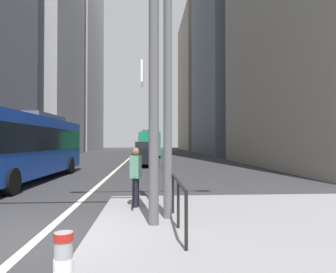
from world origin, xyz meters
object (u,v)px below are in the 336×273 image
city_bus_blue_oncoming (23,144)px  bollard_left (63,272)px  car_oncoming_mid (52,152)px  city_bus_red_receding (149,143)px  traffic_signal_gantry (42,36)px  car_receding_near (146,154)px  pedestrian_waiting (136,174)px  city_bus_red_distant (148,142)px  street_lamp_post (168,0)px

city_bus_blue_oncoming → bollard_left: city_bus_blue_oncoming is taller
car_oncoming_mid → bollard_left: size_ratio=4.85×
city_bus_red_receding → traffic_signal_gantry: bearing=-93.9°
city_bus_blue_oncoming → car_oncoming_mid: size_ratio=2.79×
car_receding_near → pedestrian_waiting: size_ratio=2.71×
bollard_left → pedestrian_waiting: pedestrian_waiting is taller
traffic_signal_gantry → car_receding_near: bearing=83.3°
city_bus_red_distant → car_oncoming_mid: (-8.77, -29.70, -0.85)m
city_bus_red_distant → street_lamp_post: bearing=-89.5°
car_oncoming_mid → bollard_left: 27.01m
city_bus_red_receding → bollard_left: city_bus_red_receding is taller
car_receding_near → traffic_signal_gantry: size_ratio=0.63×
car_oncoming_mid → pedestrian_waiting: size_ratio=2.64×
car_oncoming_mid → street_lamp_post: 23.99m
city_bus_red_receding → street_lamp_post: (0.36, -33.79, 3.45)m
traffic_signal_gantry → street_lamp_post: size_ratio=0.87×
city_bus_red_distant → street_lamp_post: street_lamp_post is taller
street_lamp_post → bollard_left: bearing=-107.5°
city_bus_red_distant → car_receding_near: 34.32m
bollard_left → traffic_signal_gantry: bearing=111.6°
car_receding_near → pedestrian_waiting: (-0.19, -15.80, 0.05)m
traffic_signal_gantry → street_lamp_post: street_lamp_post is taller
street_lamp_post → bollard_left: street_lamp_post is taller
city_bus_blue_oncoming → city_bus_red_receding: same height
street_lamp_post → pedestrian_waiting: size_ratio=4.96×
car_oncoming_mid → pedestrian_waiting: 22.09m
city_bus_red_receding → city_bus_red_distant: same height
traffic_signal_gantry → city_bus_blue_oncoming: bearing=113.5°
traffic_signal_gantry → street_lamp_post: (2.69, 0.58, 1.13)m
car_oncoming_mid → traffic_signal_gantry: traffic_signal_gantry is taller
city_bus_blue_oncoming → bollard_left: (5.15, -12.13, -1.20)m
city_bus_blue_oncoming → car_oncoming_mid: city_bus_blue_oncoming is taller
street_lamp_post → pedestrian_waiting: (-0.79, 1.31, -4.24)m
city_bus_red_receding → bollard_left: (-0.93, -37.88, -1.20)m
street_lamp_post → car_receding_near: bearing=92.0°
city_bus_red_distant → traffic_signal_gantry: 52.09m
city_bus_red_distant → car_oncoming_mid: city_bus_red_distant is taller
city_bus_red_distant → bollard_left: bearing=-90.8°
city_bus_blue_oncoming → car_receding_near: bearing=57.3°
city_bus_blue_oncoming → car_receding_near: (5.83, 9.07, -0.85)m
city_bus_red_receding → traffic_signal_gantry: traffic_signal_gantry is taller
city_bus_blue_oncoming → traffic_signal_gantry: (3.75, -8.62, 2.31)m
city_bus_blue_oncoming → city_bus_red_receding: 26.45m
city_bus_blue_oncoming → car_receding_near: city_bus_blue_oncoming is taller
car_oncoming_mid → traffic_signal_gantry: size_ratio=0.61×
car_oncoming_mid → pedestrian_waiting: car_oncoming_mid is taller
street_lamp_post → pedestrian_waiting: street_lamp_post is taller
city_bus_red_receding → traffic_signal_gantry: size_ratio=1.70×
car_oncoming_mid → street_lamp_post: size_ratio=0.53×
city_bus_red_receding → street_lamp_post: 33.96m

